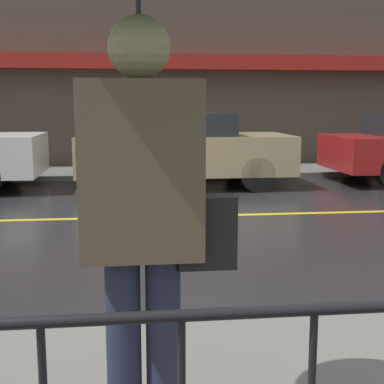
% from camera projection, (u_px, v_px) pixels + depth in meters
% --- Properties ---
extents(ground_plane, '(80.00, 80.00, 0.00)m').
position_uv_depth(ground_plane, '(167.00, 217.00, 7.70)').
color(ground_plane, '#262628').
extents(sidewalk_far, '(28.00, 2.02, 0.11)m').
position_uv_depth(sidewalk_far, '(152.00, 172.00, 12.43)').
color(sidewalk_far, slate).
rests_on(sidewalk_far, ground_plane).
extents(lane_marking, '(25.20, 0.12, 0.01)m').
position_uv_depth(lane_marking, '(167.00, 216.00, 7.70)').
color(lane_marking, gold).
rests_on(lane_marking, ground_plane).
extents(building_storefront, '(28.00, 0.85, 6.47)m').
position_uv_depth(building_storefront, '(149.00, 38.00, 13.03)').
color(building_storefront, '#4C4238').
rests_on(building_storefront, ground_plane).
extents(pedestrian, '(0.92, 0.92, 2.22)m').
position_uv_depth(pedestrian, '(141.00, 72.00, 2.07)').
color(pedestrian, '#23283D').
rests_on(pedestrian, sidewalk_near).
extents(car_tan, '(4.11, 1.87, 1.44)m').
position_uv_depth(car_tan, '(182.00, 149.00, 10.44)').
color(car_tan, tan).
rests_on(car_tan, ground_plane).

